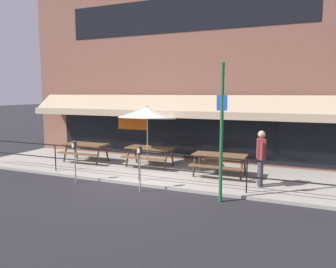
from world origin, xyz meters
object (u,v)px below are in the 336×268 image
Objects in this scene: pedestrian_walking at (261,155)px; parking_meter_far at (140,154)px; picnic_table_left at (86,147)px; street_sign_pole at (222,132)px; picnic_table_centre at (150,151)px; parking_meter_near at (75,149)px; patio_umbrella_centre at (147,113)px; picnic_table_right at (220,159)px.

pedestrian_walking is 3.67m from parking_meter_far.
picnic_table_left is 0.48× the size of street_sign_pole.
picnic_table_centre is 1.05× the size of pedestrian_walking.
parking_meter_far is (3.84, -2.52, 0.44)m from picnic_table_left.
pedestrian_walking is at bearing -13.84° from picnic_table_centre.
parking_meter_near is 0.38× the size of street_sign_pole.
pedestrian_walking reaches higher than picnic_table_left.
picnic_table_centre is 1.49m from patio_umbrella_centre.
patio_umbrella_centre reaches higher than pedestrian_walking.
picnic_table_centre is (2.83, 0.21, 0.00)m from picnic_table_left.
street_sign_pole reaches higher than picnic_table_centre.
picnic_table_centre is 1.00× the size of picnic_table_right.
parking_meter_near reaches higher than picnic_table_right.
parking_meter_far reaches higher than picnic_table_left.
pedestrian_walking is (4.27, -1.05, 0.35)m from picnic_table_centre.
parking_meter_near is 1.00× the size of parking_meter_far.
parking_meter_near is at bearing -117.17° from picnic_table_centre.
patio_umbrella_centre reaches higher than parking_meter_far.
picnic_table_centre is 4.41m from pedestrian_walking.
parking_meter_near is 2.39m from parking_meter_far.
patio_umbrella_centre is 1.67× the size of parking_meter_far.
picnic_table_left is at bearing -175.85° from picnic_table_centre.
picnic_table_left and picnic_table_centre have the same top height.
pedestrian_walking is 1.20× the size of parking_meter_far.
patio_umbrella_centre is (-2.83, 0.17, 1.47)m from picnic_table_right.
parking_meter_near is at bearing -59.89° from picnic_table_left.
parking_meter_far is at bearing -178.61° from street_sign_pole.
picnic_table_right is at bearing 154.35° from pedestrian_walking.
pedestrian_walking is at bearing -11.40° from patio_umbrella_centre.
parking_meter_far reaches higher than picnic_table_centre.
picnic_table_left is at bearing 173.20° from pedestrian_walking.
picnic_table_centre is at bearing 172.73° from picnic_table_right.
patio_umbrella_centre is 0.64× the size of street_sign_pole.
pedestrian_walking is 2.02m from street_sign_pole.
patio_umbrella_centre reaches higher than parking_meter_near.
parking_meter_far is 2.54m from street_sign_pole.
pedestrian_walking is at bearing 27.25° from parking_meter_far.
street_sign_pole reaches higher than patio_umbrella_centre.
picnic_table_right is at bearing 29.00° from parking_meter_near.
picnic_table_centre is at bearing 110.29° from parking_meter_far.
street_sign_pole is (3.43, -2.67, 1.21)m from picnic_table_centre.
picnic_table_left is 7.15m from pedestrian_walking.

